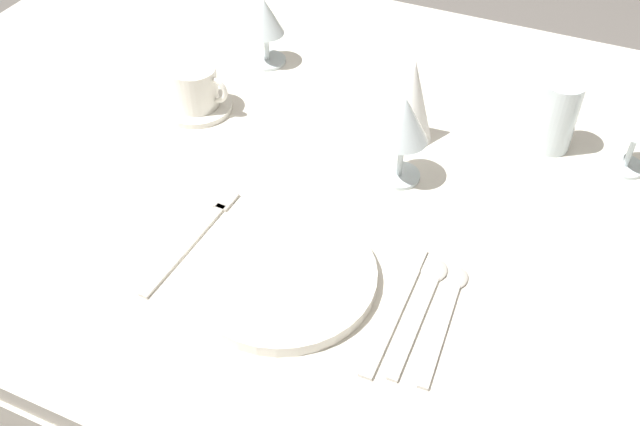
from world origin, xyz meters
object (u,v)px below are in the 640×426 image
wine_glass_right (404,123)px  drink_tumbler (557,116)px  dinner_plate (283,275)px  spoon_dessert (448,308)px  spoon_soup (424,301)px  dinner_knife (394,312)px  napkin_folded (412,101)px  fork_outer (195,236)px  wine_glass_centre (265,21)px  coffee_cup_left (196,87)px

wine_glass_right → drink_tumbler: (0.20, 0.17, -0.04)m
dinner_plate → spoon_dessert: dinner_plate is taller
spoon_soup → dinner_plate: bearing=-167.9°
spoon_dessert → dinner_knife: bearing=-151.5°
spoon_dessert → napkin_folded: bearing=116.9°
drink_tumbler → napkin_folded: napkin_folded is taller
spoon_soup → drink_tumbler: bearing=78.1°
fork_outer → napkin_folded: size_ratio=1.57×
dinner_plate → wine_glass_centre: wine_glass_centre is taller
wine_glass_centre → napkin_folded: size_ratio=0.88×
wine_glass_right → spoon_soup: bearing=-63.3°
spoon_soup → fork_outer: bearing=-176.8°
spoon_soup → napkin_folded: bearing=112.3°
dinner_knife → drink_tumbler: (0.11, 0.43, 0.06)m
wine_glass_centre → spoon_dessert: bearing=-42.2°
fork_outer → spoon_soup: spoon_soup is taller
dinner_plate → fork_outer: (-0.15, 0.02, -0.01)m
dinner_plate → dinner_knife: 0.15m
wine_glass_right → napkin_folded: 0.11m
dinner_knife → drink_tumbler: bearing=75.2°
dinner_plate → spoon_soup: dinner_plate is taller
dinner_knife → napkin_folded: 0.38m
wine_glass_right → napkin_folded: bearing=101.1°
fork_outer → spoon_dessert: bearing=3.1°
dinner_knife → spoon_dessert: 0.07m
spoon_soup → wine_glass_right: wine_glass_right is taller
coffee_cup_left → wine_glass_centre: 0.19m
spoon_soup → wine_glass_right: 0.27m
coffee_cup_left → wine_glass_centre: (0.04, 0.19, 0.04)m
drink_tumbler → dinner_knife: bearing=-104.8°
dinner_knife → drink_tumbler: drink_tumbler is taller
dinner_knife → coffee_cup_left: coffee_cup_left is taller
dinner_knife → spoon_soup: bearing=47.0°
coffee_cup_left → fork_outer: bearing=-59.6°
spoon_dessert → wine_glass_right: size_ratio=1.40×
dinner_knife → drink_tumbler: size_ratio=1.89×
spoon_dessert → fork_outer: bearing=-176.9°
spoon_soup → napkin_folded: 0.36m
fork_outer → spoon_dessert: spoon_dessert is taller
spoon_soup → coffee_cup_left: bearing=152.7°
coffee_cup_left → wine_glass_right: (0.38, -0.03, 0.06)m
dinner_plate → coffee_cup_left: size_ratio=2.41×
spoon_dessert → wine_glass_centre: 0.66m
spoon_dessert → wine_glass_centre: size_ratio=1.60×
spoon_soup → drink_tumbler: drink_tumbler is taller
spoon_soup → coffee_cup_left: (-0.49, 0.25, 0.04)m
dinner_plate → napkin_folded: napkin_folded is taller
coffee_cup_left → wine_glass_right: size_ratio=0.72×
wine_glass_right → drink_tumbler: bearing=40.9°
spoon_soup → spoon_dessert: same height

